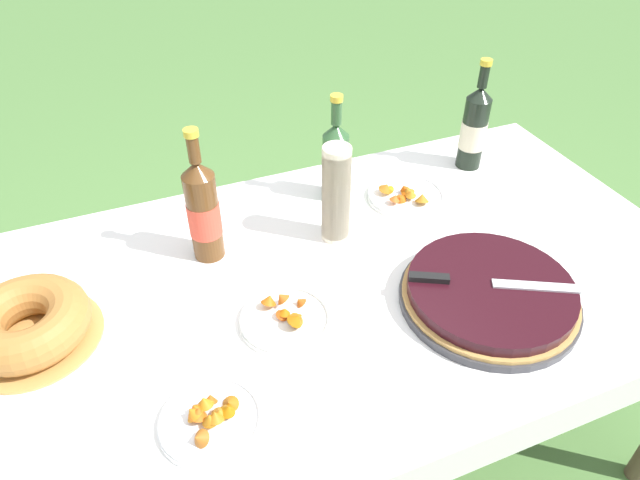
# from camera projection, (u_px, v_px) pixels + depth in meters

# --- Properties ---
(ground_plane) EXTENTS (16.00, 16.00, 0.00)m
(ground_plane) POSITION_uv_depth(u_px,v_px,m) (334.00, 449.00, 1.84)
(ground_plane) COLOR #568442
(garden_table) EXTENTS (1.78, 0.99, 0.75)m
(garden_table) POSITION_uv_depth(u_px,v_px,m) (338.00, 298.00, 1.42)
(garden_table) COLOR brown
(garden_table) RESTS_ON ground_plane
(tablecloth) EXTENTS (1.79, 1.00, 0.10)m
(tablecloth) POSITION_uv_depth(u_px,v_px,m) (339.00, 282.00, 1.38)
(tablecloth) COLOR white
(tablecloth) RESTS_ON garden_table
(berry_tart) EXTENTS (0.41, 0.41, 0.06)m
(berry_tart) POSITION_uv_depth(u_px,v_px,m) (490.00, 294.00, 1.29)
(berry_tart) COLOR #38383D
(berry_tart) RESTS_ON tablecloth
(serving_knife) EXTENTS (0.34, 0.20, 0.01)m
(serving_knife) POSITION_uv_depth(u_px,v_px,m) (479.00, 282.00, 1.27)
(serving_knife) COLOR silver
(serving_knife) RESTS_ON berry_tart
(bundt_cake) EXTENTS (0.29, 0.29, 0.10)m
(bundt_cake) POSITION_uv_depth(u_px,v_px,m) (27.00, 323.00, 1.19)
(bundt_cake) COLOR tan
(bundt_cake) RESTS_ON tablecloth
(cup_stack) EXTENTS (0.07, 0.07, 0.27)m
(cup_stack) POSITION_uv_depth(u_px,v_px,m) (336.00, 195.00, 1.41)
(cup_stack) COLOR beige
(cup_stack) RESTS_ON tablecloth
(cider_bottle_green) EXTENTS (0.07, 0.07, 0.31)m
(cider_bottle_green) POSITION_uv_depth(u_px,v_px,m) (335.00, 161.00, 1.57)
(cider_bottle_green) COLOR #2D562D
(cider_bottle_green) RESTS_ON tablecloth
(cider_bottle_amber) EXTENTS (0.08, 0.08, 0.35)m
(cider_bottle_amber) POSITION_uv_depth(u_px,v_px,m) (203.00, 211.00, 1.36)
(cider_bottle_amber) COLOR brown
(cider_bottle_amber) RESTS_ON tablecloth
(juice_bottle_red) EXTENTS (0.08, 0.08, 0.34)m
(juice_bottle_red) POSITION_uv_depth(u_px,v_px,m) (474.00, 128.00, 1.70)
(juice_bottle_red) COLOR black
(juice_bottle_red) RESTS_ON tablecloth
(snack_plate_near) EXTENTS (0.20, 0.20, 0.05)m
(snack_plate_near) POSITION_uv_depth(u_px,v_px,m) (210.00, 418.00, 1.05)
(snack_plate_near) COLOR white
(snack_plate_near) RESTS_ON tablecloth
(snack_plate_left) EXTENTS (0.21, 0.21, 0.06)m
(snack_plate_left) POSITION_uv_depth(u_px,v_px,m) (286.00, 318.00, 1.25)
(snack_plate_left) COLOR white
(snack_plate_left) RESTS_ON tablecloth
(snack_plate_right) EXTENTS (0.22, 0.22, 0.05)m
(snack_plate_right) POSITION_uv_depth(u_px,v_px,m) (406.00, 195.00, 1.63)
(snack_plate_right) COLOR white
(snack_plate_right) RESTS_ON tablecloth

